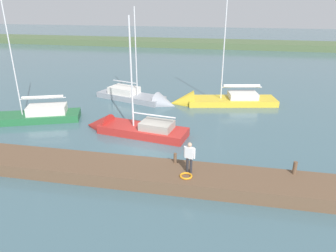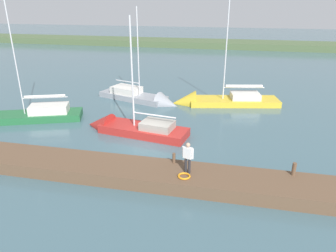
{
  "view_description": "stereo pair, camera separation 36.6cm",
  "coord_description": "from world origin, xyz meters",
  "px_view_note": "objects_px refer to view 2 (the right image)",
  "views": [
    {
      "loc": [
        -5.04,
        18.59,
        9.08
      ],
      "look_at": [
        -1.47,
        0.28,
        1.55
      ],
      "focal_mm": 33.4,
      "sensor_mm": 36.0,
      "label": 1
    },
    {
      "loc": [
        -5.4,
        18.52,
        9.08
      ],
      "look_at": [
        -1.47,
        0.28,
        1.55
      ],
      "focal_mm": 33.4,
      "sensor_mm": 36.0,
      "label": 2
    }
  ],
  "objects_px": {
    "life_ring_buoy": "(184,176)",
    "sailboat_mid_channel": "(144,99)",
    "sailboat_behind_pier": "(216,103)",
    "sailboat_far_right": "(128,129)",
    "person_on_dock": "(188,156)",
    "mooring_post_near": "(294,169)",
    "mooring_post_far": "(174,158)",
    "sailboat_near_dock": "(17,118)"
  },
  "relations": [
    {
      "from": "person_on_dock",
      "to": "sailboat_near_dock",
      "type": "bearing_deg",
      "value": -95.17
    },
    {
      "from": "life_ring_buoy",
      "to": "person_on_dock",
      "type": "relative_size",
      "value": 0.39
    },
    {
      "from": "mooring_post_far",
      "to": "sailboat_behind_pier",
      "type": "bearing_deg",
      "value": -96.2
    },
    {
      "from": "person_on_dock",
      "to": "sailboat_mid_channel",
      "type": "bearing_deg",
      "value": -136.74
    },
    {
      "from": "sailboat_near_dock",
      "to": "person_on_dock",
      "type": "relative_size",
      "value": 6.64
    },
    {
      "from": "mooring_post_far",
      "to": "person_on_dock",
      "type": "relative_size",
      "value": 0.33
    },
    {
      "from": "sailboat_mid_channel",
      "to": "sailboat_near_dock",
      "type": "distance_m",
      "value": 11.21
    },
    {
      "from": "mooring_post_far",
      "to": "life_ring_buoy",
      "type": "distance_m",
      "value": 1.62
    },
    {
      "from": "sailboat_behind_pier",
      "to": "sailboat_far_right",
      "type": "bearing_deg",
      "value": 42.41
    },
    {
      "from": "mooring_post_near",
      "to": "sailboat_behind_pier",
      "type": "bearing_deg",
      "value": -70.19
    },
    {
      "from": "life_ring_buoy",
      "to": "sailboat_far_right",
      "type": "distance_m",
      "value": 8.5
    },
    {
      "from": "mooring_post_far",
      "to": "sailboat_behind_pier",
      "type": "distance_m",
      "value": 13.44
    },
    {
      "from": "life_ring_buoy",
      "to": "person_on_dock",
      "type": "xyz_separation_m",
      "value": [
        -0.09,
        -0.48,
        0.93
      ]
    },
    {
      "from": "mooring_post_far",
      "to": "life_ring_buoy",
      "type": "xyz_separation_m",
      "value": [
        -0.8,
        1.39,
        -0.23
      ]
    },
    {
      "from": "life_ring_buoy",
      "to": "sailboat_far_right",
      "type": "bearing_deg",
      "value": -51.56
    },
    {
      "from": "life_ring_buoy",
      "to": "sailboat_mid_channel",
      "type": "height_order",
      "value": "sailboat_mid_channel"
    },
    {
      "from": "sailboat_behind_pier",
      "to": "mooring_post_far",
      "type": "bearing_deg",
      "value": 72.42
    },
    {
      "from": "sailboat_mid_channel",
      "to": "person_on_dock",
      "type": "distance_m",
      "value": 15.21
    },
    {
      "from": "sailboat_far_right",
      "to": "person_on_dock",
      "type": "height_order",
      "value": "sailboat_far_right"
    },
    {
      "from": "sailboat_behind_pier",
      "to": "person_on_dock",
      "type": "distance_m",
      "value": 14.34
    },
    {
      "from": "life_ring_buoy",
      "to": "sailboat_behind_pier",
      "type": "bearing_deg",
      "value": -92.52
    },
    {
      "from": "life_ring_buoy",
      "to": "mooring_post_near",
      "type": "bearing_deg",
      "value": -165.74
    },
    {
      "from": "sailboat_behind_pier",
      "to": "sailboat_near_dock",
      "type": "distance_m",
      "value": 17.34
    },
    {
      "from": "life_ring_buoy",
      "to": "sailboat_near_dock",
      "type": "xyz_separation_m",
      "value": [
        14.87,
        -6.97,
        -0.54
      ]
    },
    {
      "from": "sailboat_mid_channel",
      "to": "sailboat_far_right",
      "type": "xyz_separation_m",
      "value": [
        -1.03,
        7.56,
        0.02
      ]
    },
    {
      "from": "person_on_dock",
      "to": "sailboat_behind_pier",
      "type": "bearing_deg",
      "value": -163.97
    },
    {
      "from": "mooring_post_far",
      "to": "life_ring_buoy",
      "type": "bearing_deg",
      "value": 120.06
    },
    {
      "from": "sailboat_near_dock",
      "to": "life_ring_buoy",
      "type": "bearing_deg",
      "value": 134.7
    },
    {
      "from": "mooring_post_far",
      "to": "sailboat_near_dock",
      "type": "bearing_deg",
      "value": -21.65
    },
    {
      "from": "sailboat_mid_channel",
      "to": "person_on_dock",
      "type": "xyz_separation_m",
      "value": [
        -6.39,
        13.71,
        1.55
      ]
    },
    {
      "from": "life_ring_buoy",
      "to": "sailboat_mid_channel",
      "type": "relative_size",
      "value": 0.07
    },
    {
      "from": "sailboat_behind_pier",
      "to": "sailboat_near_dock",
      "type": "height_order",
      "value": "sailboat_near_dock"
    },
    {
      "from": "sailboat_far_right",
      "to": "sailboat_near_dock",
      "type": "xyz_separation_m",
      "value": [
        9.6,
        -0.33,
        0.06
      ]
    },
    {
      "from": "sailboat_far_right",
      "to": "sailboat_mid_channel",
      "type": "bearing_deg",
      "value": -72.77
    },
    {
      "from": "life_ring_buoy",
      "to": "sailboat_near_dock",
      "type": "relative_size",
      "value": 0.06
    },
    {
      "from": "mooring_post_near",
      "to": "person_on_dock",
      "type": "xyz_separation_m",
      "value": [
        5.36,
        0.9,
        0.64
      ]
    },
    {
      "from": "mooring_post_near",
      "to": "sailboat_far_right",
      "type": "xyz_separation_m",
      "value": [
        10.72,
        -5.25,
        -0.89
      ]
    },
    {
      "from": "sailboat_mid_channel",
      "to": "sailboat_behind_pier",
      "type": "height_order",
      "value": "sailboat_behind_pier"
    },
    {
      "from": "mooring_post_far",
      "to": "sailboat_behind_pier",
      "type": "height_order",
      "value": "sailboat_behind_pier"
    },
    {
      "from": "sailboat_near_dock",
      "to": "person_on_dock",
      "type": "xyz_separation_m",
      "value": [
        -14.95,
        6.48,
        1.48
      ]
    },
    {
      "from": "mooring_post_near",
      "to": "life_ring_buoy",
      "type": "bearing_deg",
      "value": 14.26
    },
    {
      "from": "sailboat_behind_pier",
      "to": "sailboat_near_dock",
      "type": "xyz_separation_m",
      "value": [
        15.51,
        7.75,
        0.1
      ]
    }
  ]
}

